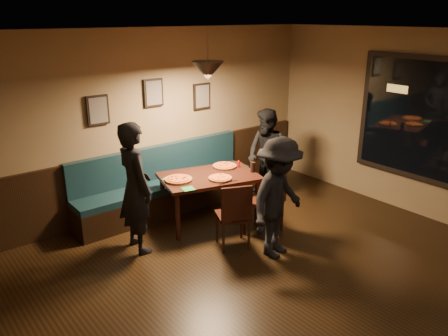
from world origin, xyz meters
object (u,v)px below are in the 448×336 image
(booth_bench, at_px, (167,181))
(tabasco_bottle, at_px, (239,164))
(chair_near_right, at_px, (264,199))
(diner_left, at_px, (135,188))
(chair_near_left, at_px, (233,214))
(diner_right, at_px, (267,155))
(diner_front, at_px, (278,198))
(soda_glass, at_px, (253,167))
(dining_table, at_px, (209,199))

(booth_bench, bearing_deg, tabasco_bottle, -40.67)
(chair_near_right, relative_size, diner_left, 0.60)
(chair_near_left, height_order, diner_right, diner_right)
(chair_near_left, xyz_separation_m, diner_front, (0.30, -0.53, 0.33))
(chair_near_left, relative_size, diner_right, 0.60)
(diner_right, xyz_separation_m, soda_glass, (-0.70, -0.42, 0.05))
(dining_table, height_order, diner_front, diner_front)
(diner_left, bearing_deg, diner_right, -82.66)
(dining_table, distance_m, chair_near_left, 0.82)
(chair_near_right, height_order, soda_glass, chair_near_right)
(diner_left, distance_m, diner_right, 2.53)
(chair_near_left, height_order, soda_glass, chair_near_left)
(dining_table, height_order, chair_near_right, chair_near_right)
(dining_table, bearing_deg, soda_glass, -11.11)
(booth_bench, height_order, diner_front, diner_front)
(diner_left, height_order, diner_right, diner_left)
(diner_right, relative_size, tabasco_bottle, 12.40)
(chair_near_right, distance_m, tabasco_bottle, 0.84)
(chair_near_left, xyz_separation_m, tabasco_bottle, (0.77, 0.79, 0.34))
(booth_bench, relative_size, diner_left, 1.73)
(diner_front, bearing_deg, booth_bench, 85.20)
(booth_bench, xyz_separation_m, chair_near_right, (0.67, -1.50, 0.02))
(booth_bench, distance_m, diner_left, 1.29)
(dining_table, xyz_separation_m, diner_right, (1.29, 0.13, 0.39))
(booth_bench, xyz_separation_m, chair_near_left, (0.08, -1.52, -0.04))
(chair_near_left, relative_size, tabasco_bottle, 7.46)
(soda_glass, bearing_deg, diner_left, 172.77)
(tabasco_bottle, bearing_deg, chair_near_right, -103.58)
(chair_near_left, height_order, diner_left, diner_left)
(soda_glass, bearing_deg, chair_near_left, -148.10)
(diner_front, bearing_deg, dining_table, 78.95)
(chair_near_left, xyz_separation_m, chair_near_right, (0.59, 0.02, 0.06))
(dining_table, height_order, chair_near_left, chair_near_left)
(booth_bench, relative_size, chair_near_right, 2.89)
(chair_near_left, bearing_deg, dining_table, 99.45)
(dining_table, xyz_separation_m, soda_glass, (0.60, -0.29, 0.45))
(chair_near_left, xyz_separation_m, soda_glass, (0.80, 0.50, 0.36))
(soda_glass, relative_size, tabasco_bottle, 1.24)
(dining_table, height_order, diner_right, diner_right)
(diner_left, xyz_separation_m, soda_glass, (1.82, -0.23, -0.05))
(booth_bench, bearing_deg, dining_table, -68.76)
(diner_front, height_order, soda_glass, diner_front)
(soda_glass, bearing_deg, tabasco_bottle, 95.10)
(diner_right, bearing_deg, booth_bench, -110.31)
(chair_near_right, distance_m, diner_left, 1.79)
(booth_bench, bearing_deg, soda_glass, -49.35)
(booth_bench, distance_m, dining_table, 0.80)
(dining_table, distance_m, chair_near_right, 0.87)
(chair_near_right, height_order, tabasco_bottle, chair_near_right)
(booth_bench, relative_size, dining_table, 2.16)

